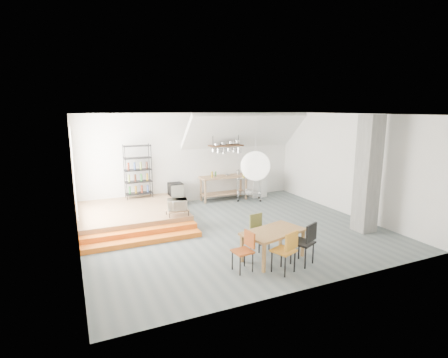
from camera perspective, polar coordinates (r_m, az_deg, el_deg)
name	(u,v)px	position (r m, az deg, el deg)	size (l,w,h in m)	color
floor	(234,230)	(9.90, 1.60, -8.34)	(8.00, 8.00, 0.00)	slate
wall_back	(192,158)	(12.68, -5.26, 3.47)	(8.00, 0.04, 3.20)	silver
wall_left	(74,188)	(8.56, -23.23, -1.29)	(0.04, 7.00, 3.20)	silver
wall_right	(347,165)	(11.76, 19.50, 2.23)	(0.04, 7.00, 3.20)	silver
ceiling	(234,114)	(9.31, 1.71, 10.52)	(8.00, 7.00, 0.02)	white
slope_ceiling	(244,131)	(12.74, 3.31, 7.83)	(4.40, 1.80, 0.15)	white
window_pane	(73,169)	(10.00, -23.41, 1.58)	(0.02, 2.50, 2.20)	white
platform	(130,215)	(10.96, -15.02, -5.66)	(3.00, 3.00, 0.40)	#9D734E
step_lower	(144,241)	(9.18, -12.96, -9.81)	(3.00, 0.35, 0.13)	orange
step_upper	(141,234)	(9.48, -13.40, -8.71)	(3.00, 0.35, 0.27)	orange
concrete_column	(368,174)	(10.23, 22.41, 0.72)	(0.50, 0.50, 3.20)	slate
kitchen_counter	(224,183)	(12.92, -0.06, -0.72)	(1.80, 0.60, 0.91)	#9D734E
stove	(257,184)	(13.58, 5.33, -0.80)	(0.60, 0.60, 1.18)	white
pot_rack	(227,148)	(12.52, 0.48, 5.15)	(1.20, 0.50, 1.43)	#402819
wire_shelving	(138,171)	(11.94, -13.88, 1.36)	(0.88, 0.38, 1.80)	black
microwave_shelf	(177,210)	(9.92, -7.63, -5.08)	(0.60, 0.40, 0.16)	#9D734E
paper_lantern	(255,166)	(7.14, 5.14, 2.13)	(0.60, 0.60, 0.60)	white
dining_table	(273,234)	(7.97, 8.04, -8.84)	(1.58, 1.15, 0.67)	olive
chair_mustard	(287,248)	(7.38, 10.20, -11.05)	(0.54, 0.54, 0.92)	#C17D21
chair_black	(306,240)	(7.83, 13.23, -9.66)	(0.58, 0.58, 0.95)	black
chair_olive	(258,228)	(8.55, 5.65, -8.03)	(0.45, 0.45, 0.85)	brown
chair_red	(245,248)	(7.43, 3.50, -11.12)	(0.42, 0.42, 0.84)	#9D4416
rolling_cart	(249,185)	(12.90, 4.09, -1.03)	(1.00, 0.80, 0.88)	silver
mini_fridge	(176,194)	(12.41, -7.90, -2.45)	(0.46, 0.46, 0.79)	black
microwave	(177,204)	(9.87, -7.66, -4.14)	(0.54, 0.37, 0.30)	beige
bowl	(227,175)	(12.87, 0.57, 0.63)	(0.20, 0.20, 0.05)	silver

